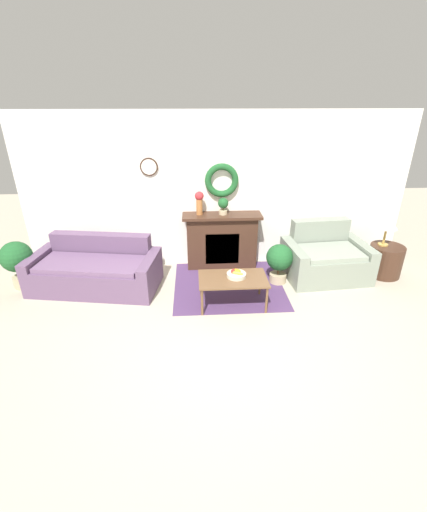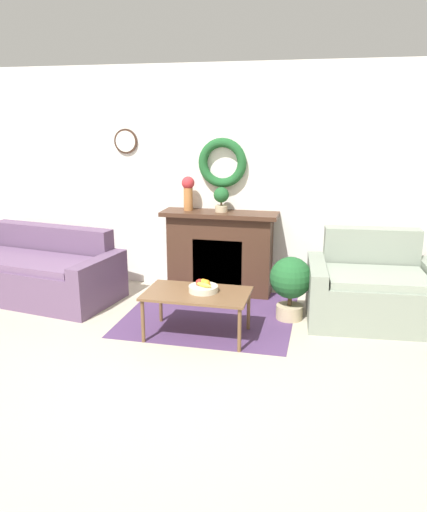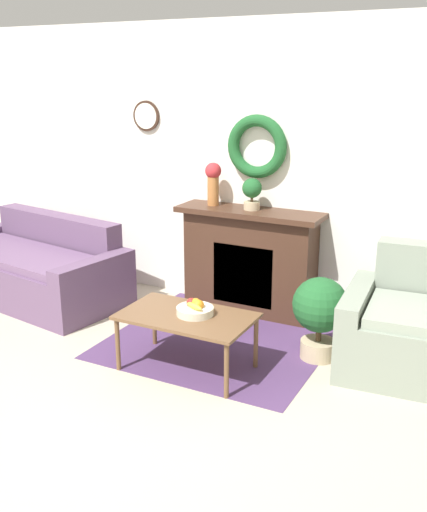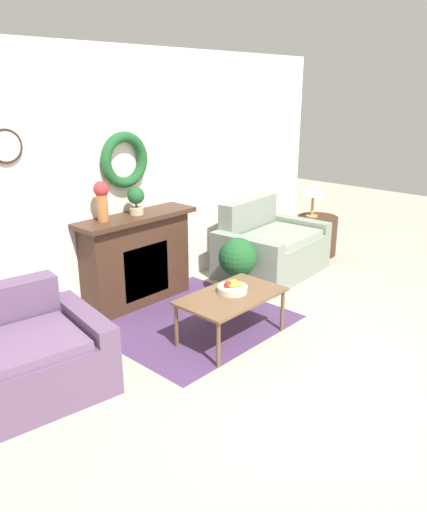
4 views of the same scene
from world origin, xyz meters
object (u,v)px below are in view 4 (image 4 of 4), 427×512
object	(u,v)px
fruit_bowl	(232,288)
potted_plant_on_mantel	(136,199)
potted_plant_floor_by_loveseat	(238,261)
fireplace	(137,259)
loveseat_right	(270,248)
side_table_by_loveseat	(317,235)
table_lamp	(313,189)
coffee_table	(231,299)
vase_on_mantel_left	(102,198)

from	to	relation	value
fruit_bowl	potted_plant_on_mantel	size ratio (longest dim) A/B	0.97
potted_plant_on_mantel	potted_plant_floor_by_loveseat	world-z (taller)	potted_plant_on_mantel
fireplace	loveseat_right	bearing A→B (deg)	-15.46
side_table_by_loveseat	potted_plant_floor_by_loveseat	size ratio (longest dim) A/B	0.83
fruit_bowl	table_lamp	xyz separation A→B (m)	(2.64, 0.80, 0.45)
coffee_table	table_lamp	world-z (taller)	table_lamp
coffee_table	fruit_bowl	size ratio (longest dim) A/B	3.54
potted_plant_floor_by_loveseat	loveseat_right	bearing A→B (deg)	12.18
coffee_table	potted_plant_on_mantel	size ratio (longest dim) A/B	3.45
fruit_bowl	vase_on_mantel_left	world-z (taller)	vase_on_mantel_left
vase_on_mantel_left	potted_plant_floor_by_loveseat	bearing A→B (deg)	-27.56
vase_on_mantel_left	potted_plant_floor_by_loveseat	size ratio (longest dim) A/B	0.59
side_table_by_loveseat	potted_plant_floor_by_loveseat	xyz separation A→B (m)	(-1.92, -0.14, 0.14)
side_table_by_loveseat	vase_on_mantel_left	distance (m)	3.41
table_lamp	potted_plant_on_mantel	size ratio (longest dim) A/B	1.71
table_lamp	vase_on_mantel_left	bearing A→B (deg)	171.35
fireplace	vase_on_mantel_left	world-z (taller)	vase_on_mantel_left
side_table_by_loveseat	fruit_bowl	bearing A→B (deg)	-164.60
loveseat_right	potted_plant_on_mantel	world-z (taller)	potted_plant_on_mantel
fireplace	vase_on_mantel_left	bearing A→B (deg)	179.18
side_table_by_loveseat	vase_on_mantel_left	world-z (taller)	vase_on_mantel_left
loveseat_right	fireplace	bearing A→B (deg)	160.01
loveseat_right	coffee_table	world-z (taller)	loveseat_right
fruit_bowl	side_table_by_loveseat	xyz separation A→B (m)	(2.72, 0.75, -0.22)
loveseat_right	side_table_by_loveseat	bearing A→B (deg)	-6.79
vase_on_mantel_left	potted_plant_floor_by_loveseat	xyz separation A→B (m)	(1.30, -0.68, -0.83)
fruit_bowl	vase_on_mantel_left	bearing A→B (deg)	111.53
loveseat_right	table_lamp	bearing A→B (deg)	-3.67
potted_plant_floor_by_loveseat	fireplace	bearing A→B (deg)	143.48
fireplace	potted_plant_floor_by_loveseat	world-z (taller)	fireplace
loveseat_right	side_table_by_loveseat	size ratio (longest dim) A/B	2.52
fireplace	side_table_by_loveseat	bearing A→B (deg)	-10.61
fruit_bowl	potted_plant_floor_by_loveseat	xyz separation A→B (m)	(0.79, 0.60, -0.08)
fireplace	vase_on_mantel_left	size ratio (longest dim) A/B	3.42
potted_plant_on_mantel	potted_plant_floor_by_loveseat	size ratio (longest dim) A/B	0.43
fireplace	potted_plant_on_mantel	size ratio (longest dim) A/B	4.73
loveseat_right	fruit_bowl	world-z (taller)	loveseat_right
table_lamp	vase_on_mantel_left	distance (m)	3.20
fireplace	coffee_table	size ratio (longest dim) A/B	1.37
side_table_by_loveseat	table_lamp	size ratio (longest dim) A/B	1.13
vase_on_mantel_left	potted_plant_on_mantel	size ratio (longest dim) A/B	1.38
fruit_bowl	table_lamp	world-z (taller)	table_lamp
table_lamp	potted_plant_on_mantel	xyz separation A→B (m)	(-2.74, 0.46, 0.23)
potted_plant_floor_by_loveseat	vase_on_mantel_left	bearing A→B (deg)	152.44
loveseat_right	fruit_bowl	size ratio (longest dim) A/B	5.01
coffee_table	fruit_bowl	world-z (taller)	fruit_bowl
loveseat_right	table_lamp	distance (m)	1.17
coffee_table	potted_plant_on_mantel	xyz separation A→B (m)	(-0.04, 1.30, 0.77)
vase_on_mantel_left	potted_plant_on_mantel	world-z (taller)	vase_on_mantel_left
loveseat_right	potted_plant_floor_by_loveseat	distance (m)	0.88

